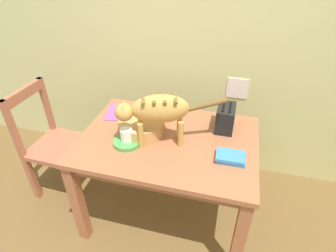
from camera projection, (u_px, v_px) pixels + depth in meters
name	position (u px, v px, depth m)	size (l,w,h in m)	color
wall_rear	(202.00, 32.00, 2.13)	(4.99, 0.11, 2.50)	#CECF8A
dining_table	(168.00, 149.00, 1.88)	(1.18, 0.84, 0.74)	#A15E3E
cat	(156.00, 111.00, 1.66)	(0.66, 0.27, 0.35)	#C39245
saucer_bowl	(127.00, 142.00, 1.78)	(0.18, 0.18, 0.03)	#499C49
coffee_mug	(127.00, 135.00, 1.74)	(0.12, 0.08, 0.09)	white
magazine	(124.00, 113.00, 2.10)	(0.27, 0.23, 0.01)	#9A4D97
book_stack	(231.00, 157.00, 1.64)	(0.18, 0.13, 0.04)	#3D7FC3
wicker_basket	(142.00, 126.00, 1.86)	(0.31, 0.31, 0.09)	tan
toaster	(225.00, 118.00, 1.88)	(0.12, 0.20, 0.18)	black
wooden_chair_near	(55.00, 144.00, 2.23)	(0.43, 0.43, 0.94)	#A65F44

